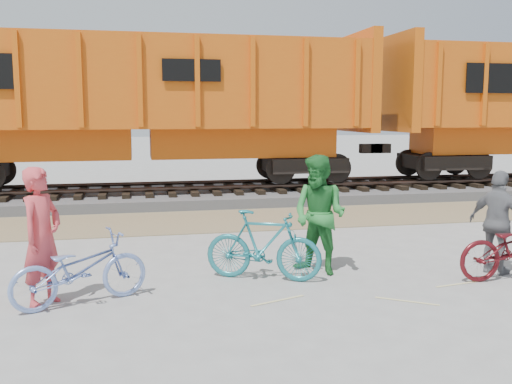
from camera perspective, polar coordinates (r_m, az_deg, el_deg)
The scene contains 10 objects.
ground at distance 9.31m, azimuth 7.03°, elevation -8.82°, with size 120.00×120.00×0.00m, color #9E9E99.
gravel_strip at distance 14.48m, azimuth -0.01°, elevation -2.72°, with size 120.00×3.00×0.02m, color #887754.
ballast_bed at distance 17.85m, azimuth -2.32°, elevation -0.26°, with size 120.00×4.00×0.30m, color slate.
track at distance 17.81m, azimuth -2.32°, elevation 0.77°, with size 120.00×2.60×0.24m.
hopper_car_center at distance 17.44m, azimuth -11.55°, elevation 8.81°, with size 14.00×3.13×4.65m.
bicycle_blue at distance 8.40m, azimuth -17.19°, elevation -7.38°, with size 0.67×1.92×1.01m, color #7D98DB.
bicycle_teal at distance 9.17m, azimuth 0.75°, elevation -5.35°, with size 0.53×1.89×1.13m, color #20767F.
person_solo at distance 8.45m, azimuth -20.64°, elevation -4.19°, with size 0.71×0.46×1.94m, color #D54146.
person_man at distance 9.53m, azimuth 6.37°, elevation -2.27°, with size 0.97×0.75×1.99m, color #267A31.
person_woman at distance 10.29m, azimuth 23.08°, elevation -2.82°, with size 1.02×0.42×1.74m, color slate.
Camera 1 is at (-2.92, -8.43, 2.65)m, focal length 40.00 mm.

